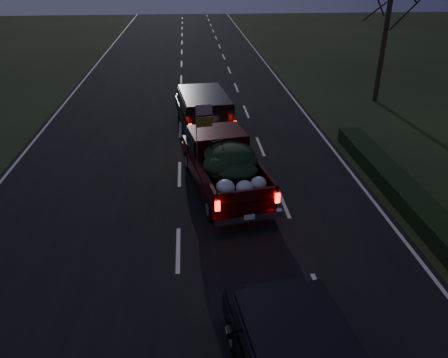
{
  "coord_description": "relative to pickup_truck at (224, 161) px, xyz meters",
  "views": [
    {
      "loc": [
        0.47,
        -10.44,
        7.57
      ],
      "look_at": [
        1.49,
        1.89,
        1.3
      ],
      "focal_mm": 35.0,
      "sensor_mm": 36.0,
      "label": 1
    }
  ],
  "objects": [
    {
      "name": "pickup_truck",
      "position": [
        0.0,
        0.0,
        0.0
      ],
      "size": [
        3.01,
        5.76,
        2.88
      ],
      "rotation": [
        0.0,
        0.0,
        0.18
      ],
      "color": "#360707",
      "rests_on": "ground"
    },
    {
      "name": "hedge_row",
      "position": [
        6.17,
        -0.71,
        -0.78
      ],
      "size": [
        1.0,
        10.0,
        0.6
      ],
      "primitive_type": "cube",
      "color": "black",
      "rests_on": "ground"
    },
    {
      "name": "ground",
      "position": [
        -1.63,
        -3.71,
        -1.08
      ],
      "size": [
        120.0,
        120.0,
        0.0
      ],
      "primitive_type": "plane",
      "color": "black",
      "rests_on": "ground"
    },
    {
      "name": "road_asphalt",
      "position": [
        -1.63,
        -3.71,
        -1.07
      ],
      "size": [
        14.0,
        120.0,
        0.02
      ],
      "primitive_type": "cube",
      "color": "black",
      "rests_on": "ground"
    },
    {
      "name": "bare_tree_far",
      "position": [
        9.87,
        10.29,
        4.15
      ],
      "size": [
        3.6,
        3.6,
        7.0
      ],
      "color": "black",
      "rests_on": "ground"
    },
    {
      "name": "lead_suv",
      "position": [
        -0.45,
        6.15,
        0.06
      ],
      "size": [
        2.78,
        5.47,
        1.51
      ],
      "rotation": [
        0.0,
        0.0,
        0.12
      ],
      "color": "black",
      "rests_on": "ground"
    }
  ]
}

